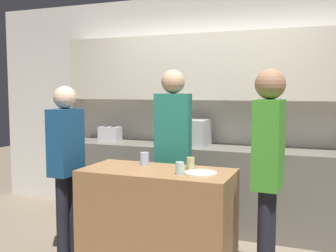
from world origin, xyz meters
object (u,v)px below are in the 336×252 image
(bottle_2, at_px, (276,139))
(person_center, at_px, (268,162))
(cup_2, at_px, (144,159))
(cup_0, at_px, (180,168))
(plate_on_island, at_px, (201,173))
(cup_1, at_px, (191,164))
(microwave, at_px, (186,132))
(bottle_0, at_px, (262,139))
(toaster, at_px, (110,134))
(person_left, at_px, (66,156))
(bottle_1, at_px, (269,141))
(person_right, at_px, (173,142))

(bottle_2, relative_size, person_center, 0.18)
(cup_2, relative_size, person_center, 0.07)
(cup_0, distance_m, person_center, 0.69)
(plate_on_island, xyz_separation_m, cup_1, (-0.12, 0.11, 0.05))
(microwave, distance_m, cup_1, 1.25)
(bottle_0, xyz_separation_m, cup_2, (-0.87, -1.21, -0.08))
(toaster, xyz_separation_m, bottle_2, (2.00, 0.01, 0.03))
(toaster, height_order, bottle_0, bottle_0)
(person_left, bearing_deg, toaster, -168.81)
(microwave, height_order, toaster, microwave)
(person_center, bearing_deg, bottle_1, 9.49)
(toaster, height_order, person_right, person_right)
(toaster, xyz_separation_m, person_right, (1.10, -0.68, 0.04))
(cup_0, bearing_deg, cup_1, 81.94)
(person_left, bearing_deg, bottle_2, 125.70)
(plate_on_island, distance_m, person_left, 1.31)
(plate_on_island, bearing_deg, bottle_1, 73.07)
(toaster, distance_m, person_left, 1.27)
(bottle_2, bearing_deg, bottle_1, -155.07)
(microwave, xyz_separation_m, bottle_0, (0.85, 0.12, -0.05))
(bottle_2, bearing_deg, person_right, -142.43)
(bottle_2, xyz_separation_m, plate_on_island, (-0.45, -1.29, -0.15))
(bottle_1, relative_size, cup_2, 2.31)
(bottle_2, height_order, cup_2, bottle_2)
(bottle_2, height_order, person_right, person_right)
(plate_on_island, bearing_deg, cup_0, -152.28)
(cup_0, bearing_deg, person_center, 5.20)
(cup_1, bearing_deg, person_center, -11.26)
(cup_1, xyz_separation_m, person_left, (-1.19, -0.08, 0.00))
(cup_0, relative_size, cup_1, 0.93)
(microwave, height_order, cup_0, microwave)
(bottle_0, bearing_deg, person_right, -133.13)
(bottle_2, xyz_separation_m, person_center, (0.08, -1.31, -0.02))
(plate_on_island, xyz_separation_m, person_right, (-0.46, 0.59, 0.16))
(bottle_2, distance_m, person_right, 1.14)
(toaster, relative_size, cup_0, 2.57)
(toaster, bearing_deg, person_center, -31.80)
(bottle_0, relative_size, person_right, 0.15)
(plate_on_island, distance_m, cup_2, 0.61)
(cup_0, height_order, person_right, person_right)
(bottle_2, relative_size, cup_0, 3.00)
(person_left, relative_size, person_center, 0.93)
(toaster, bearing_deg, cup_1, -39.07)
(toaster, relative_size, cup_2, 2.28)
(bottle_2, xyz_separation_m, person_right, (-0.91, -0.70, 0.01))
(bottle_1, height_order, bottle_2, bottle_2)
(microwave, distance_m, plate_on_island, 1.40)
(cup_2, xyz_separation_m, person_center, (1.11, -0.20, 0.08))
(person_center, bearing_deg, cup_0, 98.13)
(person_left, xyz_separation_m, person_center, (1.84, -0.05, 0.08))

